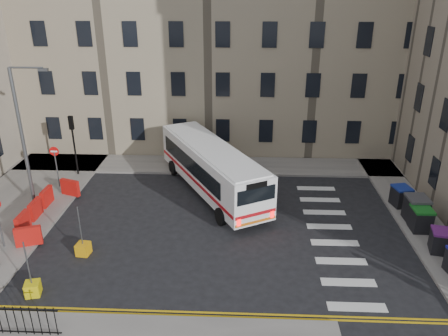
# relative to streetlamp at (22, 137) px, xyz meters

# --- Properties ---
(ground) EXTENTS (120.00, 120.00, 0.00)m
(ground) POSITION_rel_streetlamp_xyz_m (13.00, -2.00, -4.34)
(ground) COLOR black
(ground) RESTS_ON ground
(pavement_north) EXTENTS (36.00, 3.20, 0.15)m
(pavement_north) POSITION_rel_streetlamp_xyz_m (7.00, 6.60, -4.26)
(pavement_north) COLOR slate
(pavement_north) RESTS_ON ground
(pavement_east) EXTENTS (2.40, 26.00, 0.15)m
(pavement_east) POSITION_rel_streetlamp_xyz_m (22.00, 2.00, -4.26)
(pavement_east) COLOR slate
(pavement_east) RESTS_ON ground
(pavement_west) EXTENTS (6.00, 22.00, 0.15)m
(pavement_west) POSITION_rel_streetlamp_xyz_m (-1.00, -1.00, -4.26)
(pavement_west) COLOR slate
(pavement_west) RESTS_ON ground
(terrace_north) EXTENTS (38.30, 10.80, 17.20)m
(terrace_north) POSITION_rel_streetlamp_xyz_m (6.00, 13.50, 4.28)
(terrace_north) COLOR gray
(terrace_north) RESTS_ON ground
(traffic_light_nw) EXTENTS (0.28, 0.22, 4.10)m
(traffic_light_nw) POSITION_rel_streetlamp_xyz_m (1.00, 4.50, -1.47)
(traffic_light_nw) COLOR black
(traffic_light_nw) RESTS_ON pavement_west
(streetlamp) EXTENTS (0.50, 0.22, 8.14)m
(streetlamp) POSITION_rel_streetlamp_xyz_m (0.00, 0.00, 0.00)
(streetlamp) COLOR #595B5E
(streetlamp) RESTS_ON pavement_west
(no_entry_north) EXTENTS (0.60, 0.08, 3.00)m
(no_entry_north) POSITION_rel_streetlamp_xyz_m (0.50, 2.50, -2.26)
(no_entry_north) COLOR #595B5E
(no_entry_north) RESTS_ON pavement_west
(roadworks_barriers) EXTENTS (1.66, 6.26, 1.00)m
(roadworks_barriers) POSITION_rel_streetlamp_xyz_m (1.16, -1.50, -3.69)
(roadworks_barriers) COLOR red
(roadworks_barriers) RESTS_ON pavement_west
(bus) EXTENTS (7.46, 10.87, 3.00)m
(bus) POSITION_rel_streetlamp_xyz_m (10.33, 2.39, -2.60)
(bus) COLOR white
(bus) RESTS_ON ground
(wheelie_bin_b) EXTENTS (1.10, 1.20, 1.14)m
(wheelie_bin_b) POSITION_rel_streetlamp_xyz_m (21.84, -3.95, -3.61)
(wheelie_bin_b) COLOR black
(wheelie_bin_b) RESTS_ON pavement_east
(wheelie_bin_c) EXTENTS (1.00, 1.15, 1.26)m
(wheelie_bin_c) POSITION_rel_streetlamp_xyz_m (21.64, -1.93, -3.55)
(wheelie_bin_c) COLOR black
(wheelie_bin_c) RESTS_ON pavement_east
(wheelie_bin_d) EXTENTS (1.13, 1.30, 1.41)m
(wheelie_bin_d) POSITION_rel_streetlamp_xyz_m (21.73, -0.95, -3.48)
(wheelie_bin_d) COLOR black
(wheelie_bin_d) RESTS_ON pavement_east
(wheelie_bin_e) EXTENTS (1.13, 1.24, 1.18)m
(wheelie_bin_e) POSITION_rel_streetlamp_xyz_m (21.51, 0.83, -3.59)
(wheelie_bin_e) COLOR black
(wheelie_bin_e) RESTS_ON pavement_east
(bollard_yellow) EXTENTS (0.67, 0.67, 0.60)m
(bollard_yellow) POSITION_rel_streetlamp_xyz_m (4.58, -4.76, -4.04)
(bollard_yellow) COLOR orange
(bollard_yellow) RESTS_ON ground
(bollard_chevron) EXTENTS (0.73, 0.73, 0.60)m
(bollard_chevron) POSITION_rel_streetlamp_xyz_m (3.47, -7.82, -4.04)
(bollard_chevron) COLOR yellow
(bollard_chevron) RESTS_ON ground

